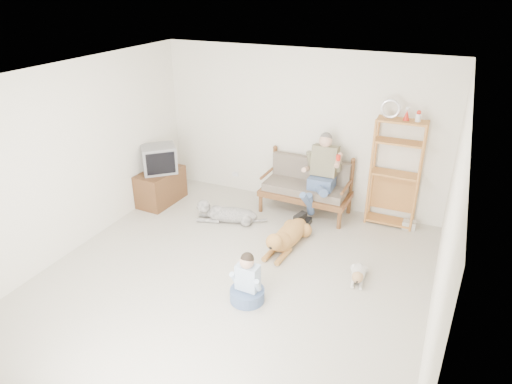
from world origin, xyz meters
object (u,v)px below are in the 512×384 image
at_px(loveseat, 307,185).
at_px(etagere, 395,173).
at_px(golden_retriever, 287,237).
at_px(tv_stand, 161,187).

relative_size(loveseat, etagere, 0.73).
height_order(loveseat, golden_retriever, loveseat).
bearing_deg(etagere, golden_retriever, -133.01).
xyz_separation_m(loveseat, etagere, (1.40, 0.13, 0.42)).
relative_size(etagere, golden_retriever, 1.46).
distance_m(etagere, golden_retriever, 2.03).
height_order(etagere, golden_retriever, etagere).
distance_m(loveseat, etagere, 1.47).
height_order(loveseat, etagere, etagere).
height_order(tv_stand, golden_retriever, tv_stand).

